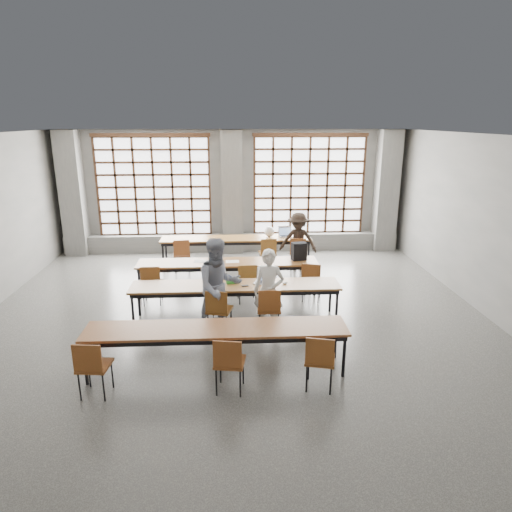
% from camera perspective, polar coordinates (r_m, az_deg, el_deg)
% --- Properties ---
extents(floor, '(11.00, 11.00, 0.00)m').
position_cam_1_polar(floor, '(8.70, -2.62, -8.98)').
color(floor, '#464644').
rests_on(floor, ground).
extents(ceiling, '(11.00, 11.00, 0.00)m').
position_cam_1_polar(ceiling, '(7.84, -2.97, 14.72)').
color(ceiling, silver).
rests_on(ceiling, floor).
extents(wall_back, '(10.00, 0.00, 10.00)m').
position_cam_1_polar(wall_back, '(13.49, -3.00, 8.10)').
color(wall_back, '#5E5E5C').
rests_on(wall_back, floor).
extents(wall_front, '(10.00, 0.00, 10.00)m').
position_cam_1_polar(wall_front, '(3.10, -1.77, -24.16)').
color(wall_front, '#5E5E5C').
rests_on(wall_front, floor).
extents(wall_right, '(0.00, 11.00, 11.00)m').
position_cam_1_polar(wall_right, '(9.54, 28.85, 2.39)').
color(wall_right, '#5E5E5C').
rests_on(wall_right, floor).
extents(column_left, '(0.60, 0.55, 3.50)m').
position_cam_1_polar(column_left, '(13.95, -21.97, 7.20)').
color(column_left, '#5B5B58').
rests_on(column_left, floor).
extents(column_mid, '(0.60, 0.55, 3.50)m').
position_cam_1_polar(column_mid, '(13.22, -2.99, 7.92)').
color(column_mid, '#5B5B58').
rests_on(column_mid, floor).
extents(column_right, '(0.60, 0.55, 3.50)m').
position_cam_1_polar(column_right, '(13.97, 15.97, 7.79)').
color(column_right, '#5B5B58').
rests_on(column_right, floor).
extents(window_left, '(3.32, 0.12, 3.00)m').
position_cam_1_polar(window_left, '(13.57, -12.65, 8.42)').
color(window_left, white).
rests_on(window_left, wall_back).
extents(window_right, '(3.32, 0.12, 3.00)m').
position_cam_1_polar(window_right, '(13.59, 6.64, 8.71)').
color(window_right, white).
rests_on(window_right, wall_back).
extents(sill_ledge, '(9.80, 0.35, 0.50)m').
position_cam_1_polar(sill_ledge, '(13.60, -2.90, 1.72)').
color(sill_ledge, '#5B5B58').
rests_on(sill_ledge, floor).
extents(desk_row_a, '(4.00, 0.70, 0.73)m').
position_cam_1_polar(desk_row_a, '(12.22, -2.50, 2.00)').
color(desk_row_a, brown).
rests_on(desk_row_a, floor).
extents(desk_row_b, '(4.00, 0.70, 0.73)m').
position_cam_1_polar(desk_row_b, '(10.19, -3.54, -1.06)').
color(desk_row_b, brown).
rests_on(desk_row_b, floor).
extents(desk_row_c, '(4.00, 0.70, 0.73)m').
position_cam_1_polar(desk_row_c, '(8.79, -2.57, -3.98)').
color(desk_row_c, brown).
rests_on(desk_row_c, floor).
extents(desk_row_d, '(4.00, 0.70, 0.73)m').
position_cam_1_polar(desk_row_d, '(7.08, -4.96, -9.39)').
color(desk_row_d, brown).
rests_on(desk_row_d, floor).
extents(chair_back_left, '(0.47, 0.47, 0.88)m').
position_cam_1_polar(chair_back_left, '(11.72, -9.27, 0.49)').
color(chair_back_left, brown).
rests_on(chair_back_left, floor).
extents(chair_back_mid, '(0.45, 0.46, 0.88)m').
position_cam_1_polar(chair_back_mid, '(11.69, 1.50, 0.66)').
color(chair_back_mid, brown).
rests_on(chair_back_mid, floor).
extents(chair_back_right, '(0.49, 0.50, 0.88)m').
position_cam_1_polar(chair_back_right, '(11.78, 5.28, 0.72)').
color(chair_back_right, brown).
rests_on(chair_back_right, floor).
extents(chair_mid_left, '(0.44, 0.44, 0.88)m').
position_cam_1_polar(chair_mid_left, '(9.78, -12.95, -3.03)').
color(chair_mid_left, brown).
rests_on(chair_mid_left, floor).
extents(chair_mid_centre, '(0.45, 0.46, 0.88)m').
position_cam_1_polar(chair_mid_centre, '(9.64, -1.12, -2.88)').
color(chair_mid_centre, brown).
rests_on(chair_mid_centre, floor).
extents(chair_mid_right, '(0.52, 0.52, 0.88)m').
position_cam_1_polar(chair_mid_right, '(9.78, 6.94, -2.71)').
color(chair_mid_right, brown).
rests_on(chair_mid_right, floor).
extents(chair_front_left, '(0.51, 0.51, 0.88)m').
position_cam_1_polar(chair_front_left, '(8.26, -4.74, -6.38)').
color(chair_front_left, brown).
rests_on(chair_front_left, floor).
extents(chair_front_right, '(0.43, 0.44, 0.88)m').
position_cam_1_polar(chair_front_right, '(8.28, 1.65, -6.27)').
color(chair_front_right, brown).
rests_on(chair_front_right, floor).
extents(chair_near_left, '(0.46, 0.47, 0.88)m').
position_cam_1_polar(chair_near_left, '(6.86, -19.84, -12.50)').
color(chair_near_left, brown).
rests_on(chair_near_left, floor).
extents(chair_near_mid, '(0.48, 0.48, 0.88)m').
position_cam_1_polar(chair_near_mid, '(6.58, -3.41, -12.78)').
color(chair_near_mid, brown).
rests_on(chair_near_mid, floor).
extents(chair_near_right, '(0.51, 0.51, 0.88)m').
position_cam_1_polar(chair_near_right, '(6.69, 7.99, -12.37)').
color(chair_near_right, brown).
rests_on(chair_near_right, floor).
extents(student_male, '(0.65, 0.53, 1.55)m').
position_cam_1_polar(student_male, '(8.31, 1.61, -4.40)').
color(student_male, white).
rests_on(student_male, floor).
extents(student_female, '(1.03, 0.91, 1.78)m').
position_cam_1_polar(student_female, '(8.25, -4.64, -3.79)').
color(student_female, '#19274C').
rests_on(student_female, floor).
extents(student_back, '(1.08, 0.81, 1.49)m').
position_cam_1_polar(student_back, '(11.84, 5.29, 1.87)').
color(student_back, black).
rests_on(student_back, floor).
extents(laptop_front, '(0.44, 0.40, 0.26)m').
position_cam_1_polar(laptop_front, '(8.87, 1.09, -2.90)').
color(laptop_front, '#B2B2B7').
rests_on(laptop_front, desk_row_c).
extents(laptop_back, '(0.40, 0.35, 0.26)m').
position_cam_1_polar(laptop_back, '(12.38, 3.71, 2.78)').
color(laptop_back, '#B1B0B5').
rests_on(laptop_back, desk_row_a).
extents(mouse, '(0.11, 0.09, 0.04)m').
position_cam_1_polar(mouse, '(8.80, 3.62, -3.39)').
color(mouse, silver).
rests_on(mouse, desk_row_c).
extents(green_box, '(0.26, 0.13, 0.09)m').
position_cam_1_polar(green_box, '(8.83, -2.92, -3.13)').
color(green_box, '#2D892D').
rests_on(green_box, desk_row_c).
extents(phone, '(0.14, 0.09, 0.01)m').
position_cam_1_polar(phone, '(8.68, -1.38, -3.74)').
color(phone, black).
rests_on(phone, desk_row_c).
extents(paper_sheet_a, '(0.33, 0.26, 0.00)m').
position_cam_1_polar(paper_sheet_a, '(10.24, -6.90, -0.67)').
color(paper_sheet_a, silver).
rests_on(paper_sheet_a, desk_row_b).
extents(paper_sheet_c, '(0.30, 0.21, 0.00)m').
position_cam_1_polar(paper_sheet_c, '(10.17, -2.98, -0.69)').
color(paper_sheet_c, white).
rests_on(paper_sheet_c, desk_row_b).
extents(backpack, '(0.36, 0.27, 0.40)m').
position_cam_1_polar(backpack, '(10.27, 5.40, 0.59)').
color(backpack, black).
rests_on(backpack, desk_row_b).
extents(plastic_bag, '(0.29, 0.25, 0.29)m').
position_cam_1_polar(plastic_bag, '(12.26, 1.70, 3.06)').
color(plastic_bag, silver).
rests_on(plastic_bag, desk_row_a).
extents(red_pouch, '(0.21, 0.11, 0.06)m').
position_cam_1_polar(red_pouch, '(6.95, -19.57, -12.45)').
color(red_pouch, maroon).
rests_on(red_pouch, chair_near_left).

